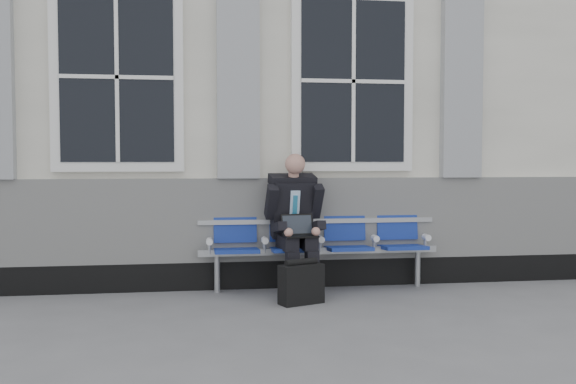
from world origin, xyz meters
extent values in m
plane|color=slate|center=(0.00, 0.00, 0.00)|extent=(70.00, 70.00, 0.00)
cube|color=white|center=(0.00, 3.50, 2.10)|extent=(14.00, 4.00, 4.20)
cube|color=black|center=(0.00, 1.47, 0.15)|extent=(14.00, 0.10, 0.30)
cube|color=silver|center=(0.00, 1.46, 0.75)|extent=(14.00, 0.08, 0.90)
cube|color=#9A9C9F|center=(-0.90, 1.44, 2.40)|extent=(0.45, 0.14, 2.40)
cube|color=#9A9C9F|center=(1.60, 1.44, 2.40)|extent=(0.45, 0.14, 2.40)
cube|color=white|center=(-2.15, 1.46, 2.25)|extent=(1.35, 0.10, 1.95)
cube|color=black|center=(-2.15, 1.41, 2.25)|extent=(1.15, 0.02, 1.75)
cube|color=white|center=(0.35, 1.46, 2.25)|extent=(1.35, 0.10, 1.95)
cube|color=black|center=(0.35, 1.41, 2.25)|extent=(1.15, 0.02, 1.75)
cube|color=#9EA0A3|center=(-0.04, 1.30, 0.42)|extent=(2.60, 0.07, 0.07)
cube|color=#9EA0A3|center=(-0.04, 1.42, 0.73)|extent=(2.60, 0.05, 0.05)
cylinder|color=#9EA0A3|center=(-1.14, 1.30, 0.20)|extent=(0.06, 0.06, 0.39)
cylinder|color=#9EA0A3|center=(1.06, 1.30, 0.20)|extent=(0.06, 0.06, 0.39)
cube|color=navy|center=(-0.94, 1.22, 0.45)|extent=(0.46, 0.42, 0.07)
cube|color=navy|center=(-0.94, 1.43, 0.71)|extent=(0.46, 0.10, 0.40)
cube|color=navy|center=(-0.34, 1.22, 0.45)|extent=(0.46, 0.42, 0.07)
cube|color=navy|center=(-0.34, 1.43, 0.71)|extent=(0.46, 0.10, 0.40)
cube|color=navy|center=(0.26, 1.22, 0.45)|extent=(0.46, 0.42, 0.07)
cube|color=navy|center=(0.26, 1.43, 0.71)|extent=(0.46, 0.10, 0.40)
cube|color=navy|center=(0.86, 1.22, 0.45)|extent=(0.46, 0.42, 0.07)
cube|color=navy|center=(0.86, 1.43, 0.71)|extent=(0.46, 0.10, 0.40)
cylinder|color=white|center=(-1.22, 1.25, 0.55)|extent=(0.07, 0.12, 0.07)
cylinder|color=white|center=(-0.64, 1.25, 0.55)|extent=(0.07, 0.12, 0.07)
cylinder|color=white|center=(-0.04, 1.25, 0.55)|extent=(0.07, 0.12, 0.07)
cylinder|color=white|center=(0.56, 1.25, 0.55)|extent=(0.07, 0.12, 0.07)
cylinder|color=white|center=(1.14, 1.25, 0.55)|extent=(0.07, 0.12, 0.07)
cube|color=black|center=(-0.39, 0.82, 0.05)|extent=(0.14, 0.27, 0.09)
cube|color=black|center=(-0.19, 0.84, 0.05)|extent=(0.14, 0.27, 0.09)
cube|color=black|center=(-0.40, 0.88, 0.25)|extent=(0.13, 0.14, 0.47)
cube|color=black|center=(-0.20, 0.91, 0.25)|extent=(0.13, 0.14, 0.47)
cube|color=black|center=(-0.42, 1.11, 0.54)|extent=(0.19, 0.47, 0.14)
cube|color=black|center=(-0.22, 1.13, 0.54)|extent=(0.19, 0.47, 0.14)
cube|color=black|center=(-0.34, 1.32, 0.88)|extent=(0.46, 0.39, 0.64)
cube|color=#BAD8F5|center=(-0.33, 1.20, 0.90)|extent=(0.11, 0.11, 0.36)
cube|color=teal|center=(-0.33, 1.19, 0.88)|extent=(0.05, 0.08, 0.30)
cube|color=black|center=(-0.34, 1.29, 1.18)|extent=(0.51, 0.29, 0.15)
cylinder|color=tan|center=(-0.33, 1.24, 1.25)|extent=(0.11, 0.11, 0.10)
sphere|color=tan|center=(-0.33, 1.18, 1.36)|extent=(0.21, 0.21, 0.21)
cube|color=black|center=(-0.57, 1.19, 0.96)|extent=(0.13, 0.30, 0.38)
cube|color=black|center=(-0.09, 1.24, 0.96)|extent=(0.13, 0.30, 0.38)
cube|color=black|center=(-0.51, 1.02, 0.71)|extent=(0.12, 0.32, 0.14)
cube|color=black|center=(-0.11, 1.06, 0.71)|extent=(0.12, 0.32, 0.14)
sphere|color=tan|center=(-0.44, 0.88, 0.67)|extent=(0.09, 0.09, 0.09)
sphere|color=tan|center=(-0.16, 0.91, 0.67)|extent=(0.09, 0.09, 0.09)
cube|color=black|center=(-0.31, 0.98, 0.62)|extent=(0.36, 0.27, 0.02)
cube|color=black|center=(-0.32, 1.09, 0.73)|extent=(0.34, 0.12, 0.22)
cube|color=black|center=(-0.32, 1.09, 0.73)|extent=(0.31, 0.10, 0.18)
cube|color=black|center=(-0.35, 0.65, 0.19)|extent=(0.47, 0.33, 0.38)
cylinder|color=black|center=(-0.35, 0.65, 0.41)|extent=(0.34, 0.19, 0.07)
camera|label=1|loc=(-1.37, -5.43, 1.41)|focal=40.00mm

